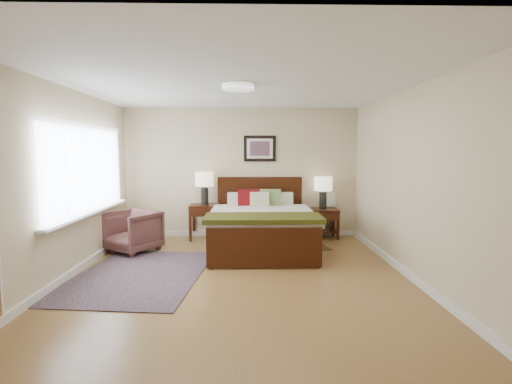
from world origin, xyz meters
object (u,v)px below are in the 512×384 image
at_px(nightstand_left, 205,211).
at_px(lamp_left, 205,182).
at_px(armchair, 132,231).
at_px(nightstand_right, 323,220).
at_px(lamp_right, 323,187).
at_px(rug_persian, 140,274).
at_px(bed, 262,219).

distance_m(nightstand_left, lamp_left, 0.56).
bearing_deg(nightstand_left, armchair, -140.50).
relative_size(nightstand_left, nightstand_right, 1.15).
height_order(nightstand_left, armchair, armchair).
xyz_separation_m(lamp_right, armchair, (-3.35, -0.93, -0.66)).
relative_size(nightstand_right, rug_persian, 0.25).
distance_m(bed, lamp_right, 1.53).
height_order(lamp_left, rug_persian, lamp_left).
relative_size(lamp_left, armchair, 0.81).
relative_size(lamp_right, rug_persian, 0.26).
bearing_deg(armchair, lamp_left, 72.60).
bearing_deg(bed, lamp_left, 142.07).
xyz_separation_m(nightstand_right, rug_persian, (-2.90, -2.11, -0.34)).
xyz_separation_m(lamp_left, lamp_right, (2.26, 0.00, -0.09)).
relative_size(bed, nightstand_right, 3.72).
bearing_deg(armchair, bed, 35.23).
distance_m(nightstand_right, rug_persian, 3.60).
bearing_deg(lamp_left, bed, -37.93).
xyz_separation_m(bed, nightstand_left, (-1.05, 0.80, 0.00)).
bearing_deg(lamp_left, nightstand_left, -90.00).
xyz_separation_m(bed, lamp_right, (1.21, 0.82, 0.47)).
distance_m(nightstand_left, rug_persian, 2.26).
bearing_deg(armchair, rug_persian, -36.89).
distance_m(nightstand_left, armchair, 1.43).
height_order(armchair, rug_persian, armchair).
xyz_separation_m(nightstand_left, lamp_right, (2.26, 0.02, 0.46)).
bearing_deg(nightstand_left, lamp_right, 0.56).
xyz_separation_m(nightstand_right, armchair, (-3.35, -0.91, -0.01)).
relative_size(bed, rug_persian, 0.92).
relative_size(nightstand_left, armchair, 0.88).
relative_size(lamp_left, rug_persian, 0.26).
xyz_separation_m(lamp_left, rug_persian, (-0.65, -2.12, -1.08)).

